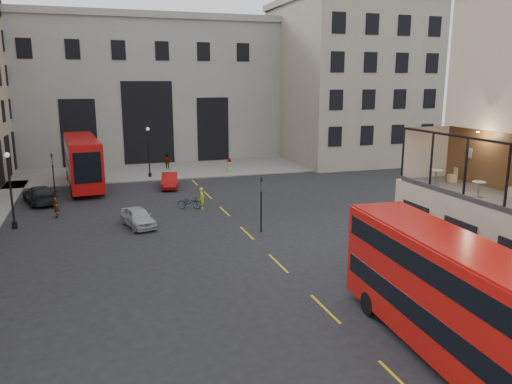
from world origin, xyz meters
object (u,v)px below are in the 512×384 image
object	(u,v)px
bus_far	(83,159)
cafe_table_mid	(479,187)
street_lamp_b	(149,155)
cafe_table_far	(436,175)
bicycle	(190,202)
car_a	(138,217)
pedestrian_c	(167,162)
traffic_light_near	(261,197)
pedestrian_d	(229,165)
pedestrian_b	(94,175)
cyclist	(202,198)
pedestrian_a	(78,190)
bus_near	(447,291)
car_c	(40,195)
street_lamp_a	(11,195)
cafe_chair_d	(452,178)
car_b	(170,181)
traffic_light_far	(53,169)
pedestrian_e	(56,206)

from	to	relation	value
bus_far	cafe_table_mid	size ratio (longest dim) A/B	15.96
street_lamp_b	cafe_table_far	world-z (taller)	cafe_table_far
bicycle	cafe_table_far	size ratio (longest dim) A/B	2.33
car_a	pedestrian_c	distance (m)	23.31
traffic_light_near	cafe_table_mid	size ratio (longest dim) A/B	4.96
bicycle	pedestrian_d	xyz separation A→B (m)	(7.26, 14.90, 0.30)
pedestrian_b	pedestrian_c	world-z (taller)	pedestrian_b
cafe_table_mid	cyclist	bearing A→B (deg)	115.29
traffic_light_near	pedestrian_a	bearing A→B (deg)	131.49
bus_near	pedestrian_a	distance (m)	33.15
traffic_light_near	pedestrian_c	size ratio (longest dim) A/B	2.18
pedestrian_b	cafe_table_mid	distance (m)	36.53
bicycle	car_c	bearing A→B (deg)	85.15
street_lamp_a	cafe_table_far	bearing A→B (deg)	-33.50
car_a	car_c	size ratio (longest dim) A/B	0.79
bus_near	pedestrian_d	bearing A→B (deg)	86.61
street_lamp_a	street_lamp_b	bearing A→B (deg)	55.49
car_c	cafe_chair_d	distance (m)	32.19
bicycle	cafe_chair_d	distance (m)	20.50
cyclist	traffic_light_near	bearing A→B (deg)	-159.17
car_a	pedestrian_d	size ratio (longest dim) A/B	2.51
pedestrian_b	car_b	bearing A→B (deg)	-77.92
street_lamp_b	cafe_table_mid	distance (m)	36.15
pedestrian_a	cafe_table_far	bearing A→B (deg)	-39.10
car_a	cafe_table_mid	size ratio (longest dim) A/B	5.23
street_lamp_b	car_c	size ratio (longest dim) A/B	1.06
car_c	bicycle	distance (m)	12.88
street_lamp_a	car_b	size ratio (longest dim) A/B	1.26
bus_near	pedestrian_a	size ratio (longest dim) A/B	6.55
cafe_table_far	pedestrian_a	bearing A→B (deg)	129.61
bus_near	pedestrian_a	xyz separation A→B (m)	(-13.43, 30.26, -1.66)
street_lamp_a	pedestrian_d	distance (m)	25.96
pedestrian_a	pedestrian_d	distance (m)	18.24
traffic_light_far	bus_far	xyz separation A→B (m)	(2.46, 3.11, 0.27)
cafe_table_mid	cafe_chair_d	size ratio (longest dim) A/B	0.96
cyclist	cafe_table_far	world-z (taller)	cafe_table_far
bus_far	bicycle	xyz separation A→B (m)	(8.12, -11.36, -2.20)
pedestrian_b	traffic_light_far	bearing A→B (deg)	177.31
bus_far	bicycle	size ratio (longest dim) A/B	6.39
bus_far	car_a	xyz separation A→B (m)	(3.74, -15.24, -2.02)
pedestrian_b	bus_near	bearing A→B (deg)	-122.56
car_b	bicycle	world-z (taller)	car_b
traffic_light_near	car_a	xyz separation A→B (m)	(-7.80, 3.88, -1.74)
traffic_light_far	pedestrian_d	world-z (taller)	traffic_light_far
traffic_light_far	car_c	size ratio (longest dim) A/B	0.75
bicycle	cafe_table_far	xyz separation A→B (m)	(10.13, -16.79, 4.64)
car_a	pedestrian_b	world-z (taller)	pedestrian_b
traffic_light_far	cafe_table_mid	distance (m)	35.03
bicycle	pedestrian_a	xyz separation A→B (m)	(-8.52, 5.74, 0.37)
street_lamp_b	pedestrian_e	size ratio (longest dim) A/B	3.14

